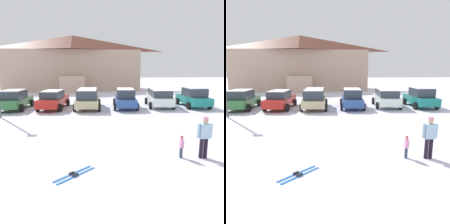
# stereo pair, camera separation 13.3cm
# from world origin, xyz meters

# --- Properties ---
(ground) EXTENTS (160.00, 160.00, 0.00)m
(ground) POSITION_xyz_m (0.00, 0.00, 0.00)
(ground) COLOR silver
(ski_lodge) EXTENTS (21.77, 9.72, 8.66)m
(ski_lodge) POSITION_xyz_m (-4.07, 32.50, 4.39)
(ski_lodge) COLOR tan
(ski_lodge) RESTS_ON ground
(parked_green_coupe) EXTENTS (2.31, 4.41, 1.69)m
(parked_green_coupe) POSITION_xyz_m (-7.47, 14.89, 0.85)
(parked_green_coupe) COLOR #34743B
(parked_green_coupe) RESTS_ON ground
(parked_red_sedan) EXTENTS (2.44, 4.77, 1.62)m
(parked_red_sedan) POSITION_xyz_m (-4.20, 14.96, 0.82)
(parked_red_sedan) COLOR red
(parked_red_sedan) RESTS_ON ground
(parked_beige_suv) EXTENTS (2.33, 4.65, 1.73)m
(parked_beige_suv) POSITION_xyz_m (-1.19, 14.82, 0.93)
(parked_beige_suv) COLOR tan
(parked_beige_suv) RESTS_ON ground
(parked_blue_hatchback) EXTENTS (2.31, 4.71, 1.73)m
(parked_blue_hatchback) POSITION_xyz_m (2.14, 14.95, 0.86)
(parked_blue_hatchback) COLOR #2B4F98
(parked_blue_hatchback) RESTS_ON ground
(parked_white_suv) EXTENTS (2.54, 4.83, 1.65)m
(parked_white_suv) POSITION_xyz_m (5.37, 15.33, 0.89)
(parked_white_suv) COLOR white
(parked_white_suv) RESTS_ON ground
(parked_teal_hatchback) EXTENTS (2.16, 4.29, 1.79)m
(parked_teal_hatchback) POSITION_xyz_m (8.47, 14.96, 0.89)
(parked_teal_hatchback) COLOR #197C77
(parked_teal_hatchback) RESTS_ON ground
(skier_adult_in_blue_parka) EXTENTS (0.62, 0.25, 1.67)m
(skier_adult_in_blue_parka) POSITION_xyz_m (3.69, 3.50, 0.94)
(skier_adult_in_blue_parka) COLOR black
(skier_adult_in_blue_parka) RESTS_ON ground
(skier_child_in_pink_snowsuit) EXTENTS (0.13, 0.33, 0.89)m
(skier_child_in_pink_snowsuit) POSITION_xyz_m (2.83, 3.58, 0.50)
(skier_child_in_pink_snowsuit) COLOR #2A364D
(skier_child_in_pink_snowsuit) RESTS_ON ground
(pair_of_skis) EXTENTS (1.34, 1.30, 0.08)m
(pair_of_skis) POSITION_xyz_m (-1.25, 2.45, 0.02)
(pair_of_skis) COLOR #2762B0
(pair_of_skis) RESTS_ON ground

